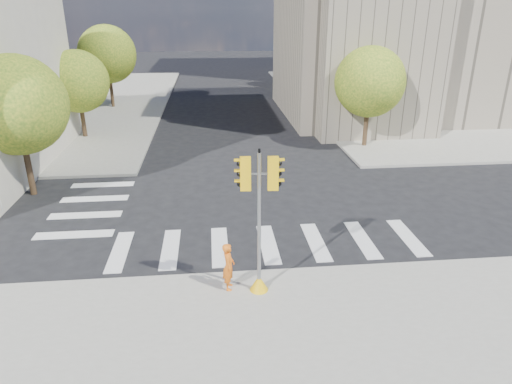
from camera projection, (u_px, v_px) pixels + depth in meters
ground at (265, 221)px, 18.82m from camera, size 160.00×160.00×0.00m
sidewalk_far_right at (436, 97)px, 44.63m from camera, size 28.00×40.00×0.15m
sidewalk_far_left at (9, 105)px, 40.90m from camera, size 28.00×40.00×0.15m
civic_building at (436, 20)px, 35.18m from camera, size 26.00×16.00×19.39m
tree_lw_near at (17, 105)px, 19.95m from camera, size 4.40×4.40×6.41m
tree_lw_mid at (78, 81)px, 29.34m from camera, size 4.00×4.00×5.77m
tree_lw_far at (107, 54)px, 38.27m from camera, size 4.80×4.80×6.95m
tree_re_near at (370, 82)px, 27.22m from camera, size 4.20×4.20×6.16m
tree_re_mid at (323, 57)px, 38.17m from camera, size 4.60×4.60×6.66m
tree_re_far at (296, 51)px, 49.42m from camera, size 4.00×4.00×5.88m
lamp_near at (358, 65)px, 30.76m from camera, size 0.35×0.18×8.11m
lamp_far at (313, 48)px, 43.67m from camera, size 0.35×0.18×8.11m
traffic_signal at (259, 234)px, 13.25m from camera, size 1.07×0.56×4.49m
photographer at (229, 266)px, 13.77m from camera, size 0.40×0.58×1.52m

